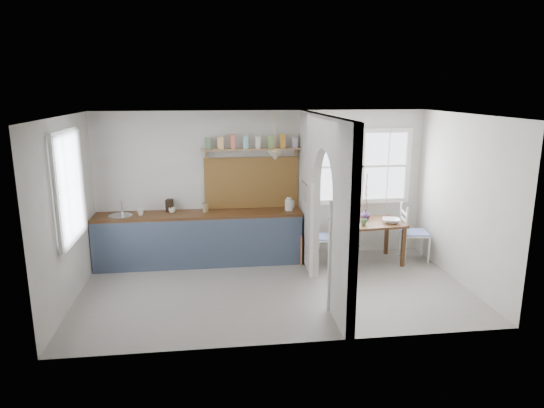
{
  "coord_description": "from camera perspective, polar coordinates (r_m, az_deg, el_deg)",
  "views": [
    {
      "loc": [
        -0.92,
        -6.76,
        2.96
      ],
      "look_at": [
        -0.01,
        0.26,
        1.27
      ],
      "focal_mm": 32.0,
      "sensor_mm": 36.0,
      "label": 1
    }
  ],
  "objects": [
    {
      "name": "dining_table",
      "position": [
        8.59,
        11.1,
        -4.42
      ],
      "size": [
        1.22,
        0.87,
        0.73
      ],
      "primitive_type": null,
      "rotation": [
        0.0,
        0.0,
        0.08
      ],
      "color": "#543115",
      "rests_on": "floor"
    },
    {
      "name": "chair_right",
      "position": [
        8.9,
        16.44,
        -3.22
      ],
      "size": [
        0.51,
        0.51,
        0.99
      ],
      "primitive_type": null,
      "rotation": [
        0.0,
        0.0,
        1.43
      ],
      "color": "silver",
      "rests_on": "floor"
    },
    {
      "name": "partition",
      "position": [
        7.17,
        5.88,
        1.21
      ],
      "size": [
        0.12,
        3.2,
        2.6
      ],
      "color": "#B8B09F",
      "rests_on": "floor"
    },
    {
      "name": "ceiling",
      "position": [
        6.83,
        0.41,
        10.41
      ],
      "size": [
        5.8,
        3.2,
        0.01
      ],
      "primitive_type": "cube",
      "color": "#B8B09F",
      "rests_on": "walls"
    },
    {
      "name": "mug_b",
      "position": [
        8.4,
        -11.66,
        -0.73
      ],
      "size": [
        0.15,
        0.15,
        0.09
      ],
      "primitive_type": "imported",
      "rotation": [
        0.0,
        0.0,
        -0.43
      ],
      "color": "beige",
      "rests_on": "counter"
    },
    {
      "name": "chair_left",
      "position": [
        8.43,
        5.79,
        -3.85
      ],
      "size": [
        0.47,
        0.47,
        0.93
      ],
      "primitive_type": null,
      "rotation": [
        0.0,
        0.0,
        -1.67
      ],
      "color": "silver",
      "rests_on": "floor"
    },
    {
      "name": "sink",
      "position": [
        8.46,
        -17.4,
        -1.37
      ],
      "size": [
        0.4,
        0.4,
        0.02
      ],
      "primitive_type": "cylinder",
      "color": "silver",
      "rests_on": "counter"
    },
    {
      "name": "vase",
      "position": [
        8.61,
        10.92,
        -1.23
      ],
      "size": [
        0.21,
        0.21,
        0.18
      ],
      "primitive_type": "imported",
      "rotation": [
        0.0,
        0.0,
        0.24
      ],
      "color": "#3E234C",
      "rests_on": "dining_table"
    },
    {
      "name": "towel_orange",
      "position": [
        8.31,
        3.47,
        -5.63
      ],
      "size": [
        0.02,
        0.03,
        0.5
      ],
      "primitive_type": "cube",
      "color": "orange",
      "rests_on": "counter"
    },
    {
      "name": "walls",
      "position": [
        7.02,
        0.39,
        -0.24
      ],
      "size": [
        5.81,
        3.21,
        2.6
      ],
      "color": "#B8B09F",
      "rests_on": "floor"
    },
    {
      "name": "nook_window",
      "position": [
        8.86,
        10.65,
        4.36
      ],
      "size": [
        1.76,
        0.1,
        1.3
      ],
      "primitive_type": null,
      "color": "white",
      "rests_on": "walls"
    },
    {
      "name": "utensil_rail",
      "position": [
        7.96,
        3.87,
        2.46
      ],
      "size": [
        0.02,
        0.5,
        0.02
      ],
      "primitive_type": "cylinder",
      "rotation": [
        1.57,
        0.0,
        0.0
      ],
      "color": "silver",
      "rests_on": "partition"
    },
    {
      "name": "floor",
      "position": [
        7.44,
        0.37,
        -10.02
      ],
      "size": [
        5.8,
        3.2,
        0.01
      ],
      "primitive_type": "cube",
      "color": "gray",
      "rests_on": "ground"
    },
    {
      "name": "jar",
      "position": [
        8.36,
        -7.81,
        -0.43
      ],
      "size": [
        0.1,
        0.1,
        0.15
      ],
      "primitive_type": "cylinder",
      "rotation": [
        0.0,
        0.0,
        -0.1
      ],
      "color": "olive",
      "rests_on": "counter"
    },
    {
      "name": "pendant_lamp",
      "position": [
        8.06,
        0.35,
        5.72
      ],
      "size": [
        0.26,
        0.26,
        0.16
      ],
      "primitive_type": "cone",
      "color": "beige",
      "rests_on": "ceiling"
    },
    {
      "name": "kettle",
      "position": [
        8.41,
        1.99,
        0.0
      ],
      "size": [
        0.2,
        0.17,
        0.22
      ],
      "primitive_type": null,
      "rotation": [
        0.0,
        0.0,
        -0.16
      ],
      "color": "silver",
      "rests_on": "counter"
    },
    {
      "name": "kitchen_window",
      "position": [
        7.16,
        -23.03,
        1.8
      ],
      "size": [
        0.1,
        1.16,
        1.5
      ],
      "primitive_type": null,
      "color": "white",
      "rests_on": "walls"
    },
    {
      "name": "shelf",
      "position": [
        8.34,
        -2.4,
        6.84
      ],
      "size": [
        1.75,
        0.2,
        0.21
      ],
      "color": "#85644A",
      "rests_on": "walls"
    },
    {
      "name": "table_cup",
      "position": [
        8.27,
        10.75,
        -2.1
      ],
      "size": [
        0.12,
        0.12,
        0.1
      ],
      "primitive_type": "imported",
      "rotation": [
        0.0,
        0.0,
        -0.14
      ],
      "color": "#4D8149",
      "rests_on": "dining_table"
    },
    {
      "name": "backsplash",
      "position": [
        8.52,
        -2.41,
        2.52
      ],
      "size": [
        1.65,
        0.03,
        0.9
      ],
      "primitive_type": "cube",
      "color": "brown",
      "rests_on": "walls"
    },
    {
      "name": "bowl",
      "position": [
        8.52,
        13.85,
        -1.92
      ],
      "size": [
        0.34,
        0.34,
        0.07
      ],
      "primitive_type": "imported",
      "rotation": [
        0.0,
        0.0,
        -0.19
      ],
      "color": "white",
      "rests_on": "dining_table"
    },
    {
      "name": "towel_magenta",
      "position": [
        8.34,
        3.43,
        -5.38
      ],
      "size": [
        0.02,
        0.03,
        0.49
      ],
      "primitive_type": "cube",
      "color": "#D1358A",
      "rests_on": "counter"
    },
    {
      "name": "counter",
      "position": [
        8.47,
        -8.46,
        -3.92
      ],
      "size": [
        3.5,
        0.6,
        0.9
      ],
      "color": "#543115",
      "rests_on": "floor"
    },
    {
      "name": "mug_a",
      "position": [
        8.37,
        -15.2,
        -0.92
      ],
      "size": [
        0.13,
        0.13,
        0.11
      ],
      "primitive_type": "imported",
      "rotation": [
        0.0,
        0.0,
        0.16
      ],
      "color": "beige",
      "rests_on": "counter"
    },
    {
      "name": "plate",
      "position": [
        8.33,
        8.58,
        -2.22
      ],
      "size": [
        0.24,
        0.24,
        0.02
      ],
      "primitive_type": "cylinder",
      "rotation": [
        0.0,
        0.0,
        -0.4
      ],
      "color": "black",
      "rests_on": "dining_table"
    },
    {
      "name": "knife_block",
      "position": [
        8.5,
        -11.96,
        -0.16
      ],
      "size": [
        0.13,
        0.16,
        0.21
      ],
      "primitive_type": "cube",
      "rotation": [
        0.0,
        0.0,
        -0.3
      ],
      "color": "black",
      "rests_on": "counter"
    }
  ]
}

